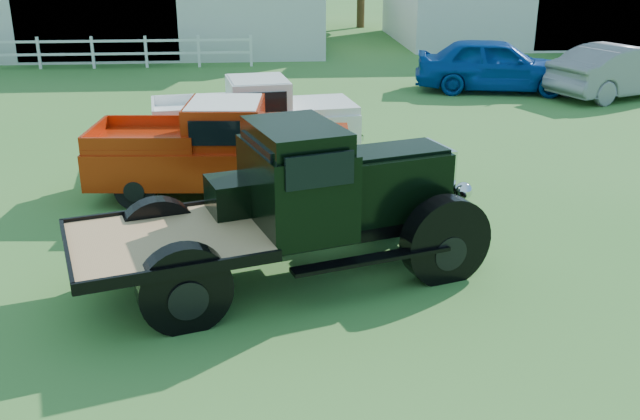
{
  "coord_description": "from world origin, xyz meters",
  "views": [
    {
      "loc": [
        -0.53,
        -8.05,
        4.55
      ],
      "look_at": [
        0.2,
        1.2,
        1.05
      ],
      "focal_mm": 40.0,
      "sensor_mm": 36.0,
      "label": 1
    }
  ],
  "objects_px": {
    "white_pickup": "(255,118)",
    "misc_car_blue": "(495,65)",
    "misc_car_grey": "(623,71)",
    "red_pickup": "(221,148)",
    "vintage_flatbed": "(289,204)"
  },
  "relations": [
    {
      "from": "white_pickup",
      "to": "misc_car_blue",
      "type": "distance_m",
      "value": 10.24
    },
    {
      "from": "misc_car_blue",
      "to": "misc_car_grey",
      "type": "relative_size",
      "value": 1.03
    },
    {
      "from": "white_pickup",
      "to": "misc_car_grey",
      "type": "distance_m",
      "value": 12.64
    },
    {
      "from": "red_pickup",
      "to": "misc_car_blue",
      "type": "height_order",
      "value": "red_pickup"
    },
    {
      "from": "vintage_flatbed",
      "to": "white_pickup",
      "type": "relative_size",
      "value": 1.22
    },
    {
      "from": "white_pickup",
      "to": "misc_car_grey",
      "type": "relative_size",
      "value": 0.95
    },
    {
      "from": "vintage_flatbed",
      "to": "red_pickup",
      "type": "distance_m",
      "value": 3.89
    },
    {
      "from": "red_pickup",
      "to": "misc_car_blue",
      "type": "distance_m",
      "value": 12.54
    },
    {
      "from": "vintage_flatbed",
      "to": "white_pickup",
      "type": "xyz_separation_m",
      "value": [
        -0.53,
        6.33,
        -0.27
      ]
    },
    {
      "from": "vintage_flatbed",
      "to": "misc_car_blue",
      "type": "bearing_deg",
      "value": 43.94
    },
    {
      "from": "red_pickup",
      "to": "white_pickup",
      "type": "distance_m",
      "value": 2.69
    },
    {
      "from": "misc_car_blue",
      "to": "red_pickup",
      "type": "bearing_deg",
      "value": 150.48
    },
    {
      "from": "misc_car_blue",
      "to": "white_pickup",
      "type": "bearing_deg",
      "value": 143.38
    },
    {
      "from": "white_pickup",
      "to": "red_pickup",
      "type": "bearing_deg",
      "value": -111.44
    },
    {
      "from": "red_pickup",
      "to": "misc_car_blue",
      "type": "bearing_deg",
      "value": 53.24
    }
  ]
}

